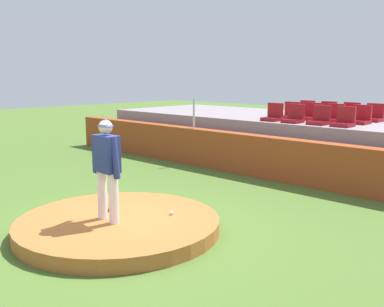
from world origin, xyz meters
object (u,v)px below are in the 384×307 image
Objects in this scene: baseball at (171,213)px; stadium_chair_7 at (361,118)px; stadium_chair_5 at (312,115)px; stadium_chair_10 at (350,114)px; stadium_chair_3 at (344,120)px; pitcher at (107,162)px; stadium_chair_0 at (273,115)px; stadium_chair_2 at (320,119)px; stadium_chair_1 at (294,117)px; stadium_chair_9 at (327,113)px; stadium_chair_8 at (306,112)px; fielding_glove at (107,207)px; stadium_chair_4 at (290,113)px; stadium_chair_6 at (334,116)px; stadium_chair_11 at (374,116)px.

baseball is 6.53m from stadium_chair_7.
stadium_chair_5 and stadium_chair_10 have the same top height.
stadium_chair_10 is (-0.67, 1.79, 0.00)m from stadium_chair_3.
pitcher is at bearing 87.28° from stadium_chair_10.
stadium_chair_0 and stadium_chair_5 have the same top height.
stadium_chair_2 is at bearing 52.17° from stadium_chair_7.
stadium_chair_1 is (-0.88, 5.44, 1.28)m from baseball.
stadium_chair_9 is at bearing -92.24° from stadium_chair_5.
stadium_chair_2 is 1.14m from stadium_chair_7.
stadium_chair_0 and stadium_chair_1 have the same top height.
stadium_chair_5 is (-0.89, 6.39, 1.28)m from baseball.
stadium_chair_8 is at bearing -22.92° from stadium_chair_7.
fielding_glove is at bearing 88.69° from stadium_chair_5.
stadium_chair_4 is 1.00× the size of stadium_chair_10.
stadium_chair_1 is 0.73m from stadium_chair_2.
stadium_chair_5 is at bearing 87.76° from stadium_chair_9.
stadium_chair_2 is at bearing 92.01° from stadium_chair_6.
stadium_chair_9 is at bearing -111.80° from stadium_chair_0.
stadium_chair_3 is (1.58, 6.10, 1.26)m from fielding_glove.
stadium_chair_2 is at bearing -179.23° from stadium_chair_0.
stadium_chair_4 is 1.38m from stadium_chair_6.
stadium_chair_10 is (0.72, 0.00, 0.00)m from stadium_chair_9.
stadium_chair_9 is (-1.41, 0.88, 0.00)m from stadium_chair_7.
stadium_chair_0 and stadium_chair_11 have the same top height.
stadium_chair_7 is (1.08, 7.34, 0.31)m from pitcher.
stadium_chair_1 is at bearing 1.36° from stadium_chair_3.
baseball is 7.57m from stadium_chair_8.
stadium_chair_4 is (-1.03, 7.29, 0.31)m from pitcher.
stadium_chair_11 is (1.60, 7.88, 1.26)m from fielding_glove.
stadium_chair_5 is 1.00× the size of stadium_chair_7.
stadium_chair_4 and stadium_chair_9 have the same top height.
stadium_chair_7 is at bearing 90.06° from stadium_chair_11.
stadium_chair_0 is 1.00× the size of stadium_chair_3.
stadium_chair_6 is at bearing 147.05° from stadium_chair_8.
stadium_chair_11 is (0.55, 7.25, 1.28)m from baseball.
fielding_glove is at bearing 82.90° from stadium_chair_6.
stadium_chair_9 is 0.72m from stadium_chair_10.
stadium_chair_0 is 1.43m from stadium_chair_2.
stadium_chair_6 is 0.73m from stadium_chair_7.
baseball is at bearing 103.81° from stadium_chair_4.
stadium_chair_8 is at bearing -89.53° from stadium_chair_0.
stadium_chair_8 is at bearing -51.95° from stadium_chair_5.
stadium_chair_0 is at bearing 40.12° from stadium_chair_11.
stadium_chair_7 reaches higher than fielding_glove.
stadium_chair_0 and stadium_chair_4 have the same top height.
baseball is 5.64m from stadium_chair_3.
stadium_chair_4 is 1.00× the size of stadium_chair_6.
stadium_chair_6 is at bearing -87.99° from stadium_chair_2.
fielding_glove is at bearing 94.17° from stadium_chair_4.
stadium_chair_3 is 1.00× the size of stadium_chair_4.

